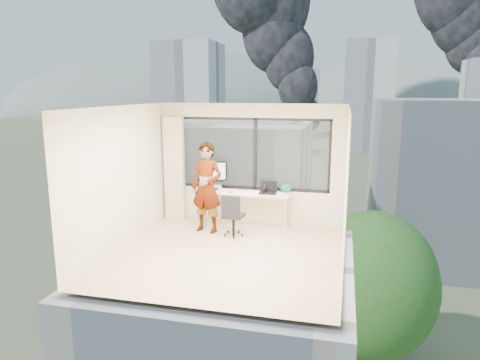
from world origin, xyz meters
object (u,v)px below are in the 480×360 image
(game_console, at_px, (215,186))
(laptop, at_px, (268,188))
(chair, at_px, (233,214))
(handbag, at_px, (286,188))
(person, at_px, (207,188))
(monitor, at_px, (212,175))
(desk, at_px, (247,209))

(game_console, xyz_separation_m, laptop, (1.24, -0.25, 0.08))
(chair, relative_size, handbag, 3.72)
(person, height_order, monitor, person)
(person, distance_m, laptop, 1.28)
(laptop, height_order, handbag, laptop)
(monitor, bearing_deg, handbag, -17.87)
(laptop, bearing_deg, chair, -133.43)
(game_console, bearing_deg, desk, -33.44)
(desk, relative_size, chair, 2.03)
(laptop, bearing_deg, monitor, 172.17)
(person, bearing_deg, laptop, 36.09)
(desk, distance_m, handbag, 0.94)
(desk, bearing_deg, monitor, 171.92)
(desk, height_order, person, person)
(desk, relative_size, laptop, 4.75)
(desk, bearing_deg, game_console, 162.00)
(person, relative_size, monitor, 2.97)
(game_console, distance_m, laptop, 1.27)
(person, xyz_separation_m, laptop, (1.17, 0.51, -0.06))
(chair, height_order, laptop, laptop)
(game_console, relative_size, laptop, 0.81)
(monitor, height_order, handbag, monitor)
(person, bearing_deg, game_console, 107.67)
(chair, xyz_separation_m, person, (-0.60, 0.16, 0.48))
(monitor, relative_size, laptop, 1.64)
(laptop, bearing_deg, handbag, 25.46)
(person, xyz_separation_m, monitor, (-0.07, 0.62, 0.13))
(person, relative_size, laptop, 4.89)
(handbag, bearing_deg, monitor, -158.60)
(desk, relative_size, handbag, 7.56)
(chair, distance_m, monitor, 1.20)
(chair, distance_m, game_console, 1.19)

